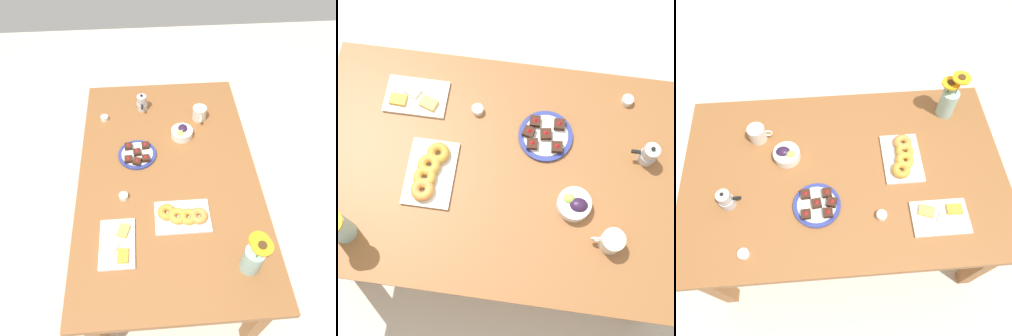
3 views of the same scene
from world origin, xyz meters
The scene contains 10 objects.
ground_plane centered at (0.00, 0.00, 0.00)m, with size 6.00×6.00×0.00m, color beige.
dining_table centered at (0.00, 0.00, 0.65)m, with size 1.60×1.00×0.74m.
coffee_mug centered at (-0.43, 0.23, 0.79)m, with size 0.12×0.09×0.09m.
grape_bowl centered at (-0.28, 0.11, 0.77)m, with size 0.13×0.13×0.07m.
cheese_platter centered at (0.42, -0.27, 0.75)m, with size 0.26×0.17×0.03m.
croissant_platter centered at (0.30, 0.05, 0.76)m, with size 0.19×0.28×0.05m.
jam_cup_honey centered at (0.15, -0.25, 0.76)m, with size 0.05×0.05×0.03m.
jam_cup_berry centered at (-0.46, -0.38, 0.76)m, with size 0.05×0.05×0.03m.
dessert_plate centered at (-0.14, -0.17, 0.75)m, with size 0.22×0.22×0.05m.
moka_pot centered at (-0.55, -0.13, 0.79)m, with size 0.11×0.07×0.12m.
Camera 2 is at (-0.08, 0.59, 2.51)m, focal length 50.00 mm.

